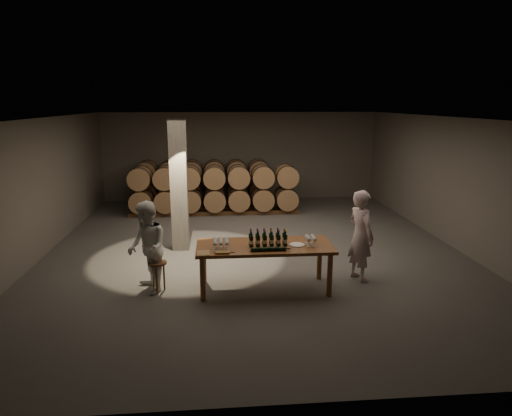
{
  "coord_description": "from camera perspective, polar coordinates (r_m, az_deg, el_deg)",
  "views": [
    {
      "loc": [
        -0.89,
        -10.77,
        3.58
      ],
      "look_at": [
        0.03,
        -0.25,
        1.1
      ],
      "focal_mm": 32.0,
      "sensor_mm": 36.0,
      "label": 1
    }
  ],
  "objects": [
    {
      "name": "barrel_stack_front",
      "position": [
        14.83,
        -5.2,
        2.45
      ],
      "size": [
        5.48,
        0.95,
        1.57
      ],
      "color": "brown",
      "rests_on": "ground"
    },
    {
      "name": "tasting_table",
      "position": [
        8.77,
        1.08,
        -5.28
      ],
      "size": [
        2.6,
        1.1,
        0.9
      ],
      "color": "brown",
      "rests_on": "ground"
    },
    {
      "name": "glass_cluster_left",
      "position": [
        8.56,
        -4.42,
        -4.19
      ],
      "size": [
        0.3,
        0.41,
        0.17
      ],
      "color": "silver",
      "rests_on": "tasting_table"
    },
    {
      "name": "pen",
      "position": [
        8.31,
        -3.21,
        -5.58
      ],
      "size": [
        0.15,
        0.02,
        0.01
      ],
      "primitive_type": "cylinder",
      "rotation": [
        0.0,
        1.57,
        -0.03
      ],
      "color": "black",
      "rests_on": "tasting_table"
    },
    {
      "name": "stool",
      "position": [
        8.98,
        -12.2,
        -7.25
      ],
      "size": [
        0.36,
        0.36,
        0.59
      ],
      "rotation": [
        0.0,
        0.0,
        -0.08
      ],
      "color": "brown",
      "rests_on": "ground"
    },
    {
      "name": "bottle_cluster",
      "position": [
        8.69,
        1.5,
        -3.97
      ],
      "size": [
        0.73,
        0.23,
        0.31
      ],
      "color": "black",
      "rests_on": "tasting_table"
    },
    {
      "name": "plate",
      "position": [
        8.76,
        5.15,
        -4.6
      ],
      "size": [
        0.29,
        0.29,
        0.02
      ],
      "primitive_type": "cylinder",
      "color": "white",
      "rests_on": "tasting_table"
    },
    {
      "name": "person_man",
      "position": [
        9.46,
        12.95,
        -3.37
      ],
      "size": [
        0.66,
        0.8,
        1.87
      ],
      "primitive_type": "imported",
      "rotation": [
        0.0,
        0.0,
        1.94
      ],
      "color": "beige",
      "rests_on": "ground"
    },
    {
      "name": "lying_bottles",
      "position": [
        8.38,
        1.61,
        -5.18
      ],
      "size": [
        0.74,
        0.07,
        0.07
      ],
      "color": "black",
      "rests_on": "tasting_table"
    },
    {
      "name": "room",
      "position": [
        11.19,
        -9.61,
        2.83
      ],
      "size": [
        12.0,
        12.0,
        12.0
      ],
      "color": "#53514E",
      "rests_on": "ground"
    },
    {
      "name": "barrel_stack_back",
      "position": [
        16.22,
        -6.57,
        3.34
      ],
      "size": [
        4.7,
        0.95,
        1.57
      ],
      "color": "brown",
      "rests_on": "ground"
    },
    {
      "name": "notebook_corner",
      "position": [
        8.28,
        -6.62,
        -5.67
      ],
      "size": [
        0.26,
        0.32,
        0.03
      ],
      "primitive_type": "cube",
      "rotation": [
        0.0,
        0.0,
        0.08
      ],
      "color": "olive",
      "rests_on": "tasting_table"
    },
    {
      "name": "person_woman",
      "position": [
        8.87,
        -13.46,
        -4.84
      ],
      "size": [
        0.95,
        1.05,
        1.77
      ],
      "primitive_type": "imported",
      "rotation": [
        0.0,
        0.0,
        -1.18
      ],
      "color": "white",
      "rests_on": "ground"
    },
    {
      "name": "notebook_near",
      "position": [
        8.33,
        -4.2,
        -5.48
      ],
      "size": [
        0.26,
        0.21,
        0.03
      ],
      "primitive_type": "cube",
      "rotation": [
        0.0,
        0.0,
        -0.02
      ],
      "color": "olive",
      "rests_on": "tasting_table"
    },
    {
      "name": "glass_cluster_right",
      "position": [
        8.77,
        6.84,
        -3.78
      ],
      "size": [
        0.2,
        0.31,
        0.18
      ],
      "color": "silver",
      "rests_on": "tasting_table"
    }
  ]
}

